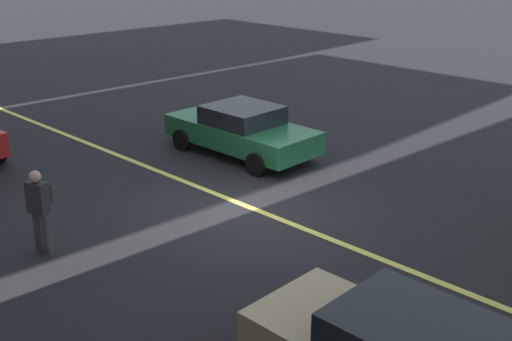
% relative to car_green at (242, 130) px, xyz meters
% --- Properties ---
extents(ground, '(200.00, 200.00, 0.00)m').
position_rel_car_green_xyz_m(ground, '(-2.74, 2.45, -0.70)').
color(ground, black).
extents(lane_stripe_center, '(80.00, 0.16, 0.01)m').
position_rel_car_green_xyz_m(lane_stripe_center, '(-2.74, 2.45, -0.70)').
color(lane_stripe_center, '#D8CC4C').
rests_on(lane_stripe_center, ground).
extents(car_green, '(4.40, 2.01, 1.37)m').
position_rel_car_green_xyz_m(car_green, '(0.00, 0.00, 0.00)').
color(car_green, '#1E6038').
rests_on(car_green, ground).
extents(pedestrian_with_backpack, '(0.44, 0.44, 1.67)m').
position_rel_car_green_xyz_m(pedestrian_with_backpack, '(-1.37, 6.68, 0.27)').
color(pedestrian_with_backpack, '#383838').
rests_on(pedestrian_with_backpack, ground).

